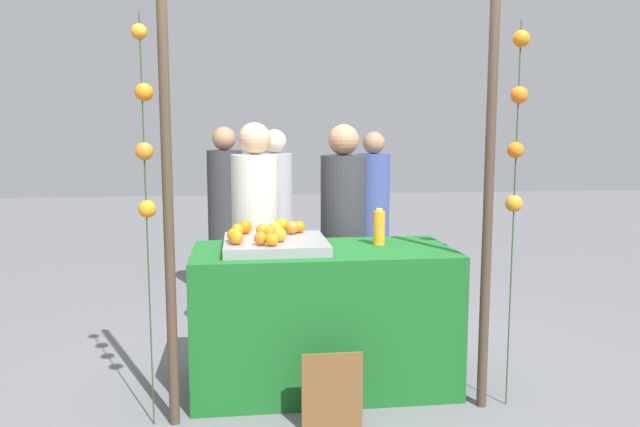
% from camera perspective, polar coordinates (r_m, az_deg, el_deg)
% --- Properties ---
extents(ground_plane, '(24.00, 24.00, 0.00)m').
position_cam_1_polar(ground_plane, '(4.15, 0.27, -15.25)').
color(ground_plane, slate).
extents(stall_counter, '(1.61, 0.78, 0.88)m').
position_cam_1_polar(stall_counter, '(4.00, 0.27, -9.42)').
color(stall_counter, '#196023').
rests_on(stall_counter, ground_plane).
extents(orange_tray, '(0.63, 0.64, 0.06)m').
position_cam_1_polar(orange_tray, '(3.89, -4.09, -2.79)').
color(orange_tray, gray).
rests_on(orange_tray, stall_counter).
extents(orange_0, '(0.08, 0.08, 0.08)m').
position_cam_1_polar(orange_0, '(3.65, -4.38, -2.39)').
color(orange_0, orange).
rests_on(orange_0, orange_tray).
extents(orange_1, '(0.09, 0.09, 0.09)m').
position_cam_1_polar(orange_1, '(3.78, -3.70, -1.94)').
color(orange_1, orange).
rests_on(orange_1, orange_tray).
extents(orange_2, '(0.08, 0.08, 0.08)m').
position_cam_1_polar(orange_2, '(4.02, -7.51, -1.49)').
color(orange_2, orange).
rests_on(orange_2, orange_tray).
extents(orange_3, '(0.08, 0.08, 0.08)m').
position_cam_1_polar(orange_3, '(3.81, -7.82, -1.96)').
color(orange_3, orange).
rests_on(orange_3, orange_tray).
extents(orange_4, '(0.09, 0.09, 0.09)m').
position_cam_1_polar(orange_4, '(4.00, -4.10, -1.40)').
color(orange_4, orange).
rests_on(orange_4, orange_tray).
extents(orange_5, '(0.08, 0.08, 0.08)m').
position_cam_1_polar(orange_5, '(3.72, -7.61, -2.19)').
color(orange_5, orange).
rests_on(orange_5, orange_tray).
extents(orange_6, '(0.09, 0.09, 0.09)m').
position_cam_1_polar(orange_6, '(4.10, -6.86, -1.23)').
color(orange_6, orange).
rests_on(orange_6, orange_tray).
extents(orange_7, '(0.08, 0.08, 0.08)m').
position_cam_1_polar(orange_7, '(3.98, -5.24, -1.53)').
color(orange_7, orange).
rests_on(orange_7, orange_tray).
extents(orange_8, '(0.09, 0.09, 0.09)m').
position_cam_1_polar(orange_8, '(4.14, -3.48, -1.09)').
color(orange_8, orange).
rests_on(orange_8, orange_tray).
extents(orange_9, '(0.08, 0.08, 0.08)m').
position_cam_1_polar(orange_9, '(4.06, -2.56, -1.30)').
color(orange_9, orange).
rests_on(orange_9, orange_tray).
extents(orange_10, '(0.08, 0.08, 0.08)m').
position_cam_1_polar(orange_10, '(3.89, -4.55, -1.75)').
color(orange_10, orange).
rests_on(orange_10, orange_tray).
extents(orange_11, '(0.08, 0.08, 0.08)m').
position_cam_1_polar(orange_11, '(3.68, -5.41, -2.28)').
color(orange_11, orange).
rests_on(orange_11, orange_tray).
extents(orange_12, '(0.08, 0.08, 0.08)m').
position_cam_1_polar(orange_12, '(4.12, -1.92, -1.22)').
color(orange_12, orange).
rests_on(orange_12, orange_tray).
extents(juice_bottle, '(0.07, 0.07, 0.23)m').
position_cam_1_polar(juice_bottle, '(4.02, 5.39, -1.29)').
color(juice_bottle, orange).
rests_on(juice_bottle, stall_counter).
extents(chalkboard_sign, '(0.33, 0.03, 0.44)m').
position_cam_1_polar(chalkboard_sign, '(3.51, 1.09, -15.91)').
color(chalkboard_sign, brown).
rests_on(chalkboard_sign, ground_plane).
extents(vendor_left, '(0.33, 0.33, 1.66)m').
position_cam_1_polar(vendor_left, '(4.52, -5.84, -3.09)').
color(vendor_left, beige).
rests_on(vendor_left, ground_plane).
extents(vendor_right, '(0.33, 0.33, 1.65)m').
position_cam_1_polar(vendor_right, '(4.61, 2.11, -2.91)').
color(vendor_right, '#333338').
rests_on(vendor_right, ground_plane).
extents(crowd_person_0, '(0.32, 0.32, 1.60)m').
position_cam_1_polar(crowd_person_0, '(6.17, 4.83, -0.51)').
color(crowd_person_0, '#384C8C').
rests_on(crowd_person_0, ground_plane).
extents(crowd_person_1, '(0.32, 0.32, 1.62)m').
position_cam_1_polar(crowd_person_1, '(5.83, -4.10, -0.88)').
color(crowd_person_1, '#99999E').
rests_on(crowd_person_1, ground_plane).
extents(crowd_person_2, '(0.33, 0.33, 1.64)m').
position_cam_1_polar(crowd_person_2, '(6.04, -8.58, -0.54)').
color(crowd_person_2, '#333338').
rests_on(crowd_person_2, ground_plane).
extents(canopy_post_left, '(0.06, 0.06, 2.31)m').
position_cam_1_polar(canopy_post_left, '(3.41, -13.61, -0.29)').
color(canopy_post_left, '#473828').
rests_on(canopy_post_left, ground_plane).
extents(canopy_post_right, '(0.06, 0.06, 2.31)m').
position_cam_1_polar(canopy_post_right, '(3.66, 15.01, 0.19)').
color(canopy_post_right, '#473828').
rests_on(canopy_post_right, ground_plane).
extents(garland_strand_left, '(0.10, 0.10, 2.21)m').
position_cam_1_polar(garland_strand_left, '(3.40, -15.68, 6.87)').
color(garland_strand_left, '#2D4C23').
rests_on(garland_strand_left, ground_plane).
extents(garland_strand_right, '(0.11, 0.11, 2.21)m').
position_cam_1_polar(garland_strand_right, '(3.70, 17.48, 7.41)').
color(garland_strand_right, '#2D4C23').
rests_on(garland_strand_right, ground_plane).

